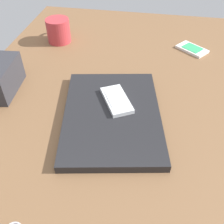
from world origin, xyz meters
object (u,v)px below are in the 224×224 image
at_px(laptop_closed, 112,115).
at_px(desk_organizer, 0,78).
at_px(cell_phone_on_laptop, 117,100).
at_px(coffee_mug, 59,30).
at_px(cell_phone_on_desk, 192,49).

xyz_separation_m(laptop_closed, desk_organizer, (0.06, 0.32, 0.03)).
bearing_deg(laptop_closed, cell_phone_on_laptop, -17.74).
distance_m(cell_phone_on_laptop, coffee_mug, 0.42).
bearing_deg(desk_organizer, cell_phone_on_laptop, -98.62).
height_order(laptop_closed, desk_organizer, desk_organizer).
bearing_deg(coffee_mug, desk_organizer, 168.40).
bearing_deg(desk_organizer, laptop_closed, -105.58).
xyz_separation_m(coffee_mug, desk_organizer, (-0.31, 0.06, 0.00)).
height_order(laptop_closed, cell_phone_on_laptop, cell_phone_on_laptop).
relative_size(laptop_closed, desk_organizer, 2.28).
bearing_deg(coffee_mug, cell_phone_on_laptop, -141.27).
distance_m(laptop_closed, coffee_mug, 0.45).
bearing_deg(cell_phone_on_desk, coffee_mug, 91.71).
bearing_deg(laptop_closed, cell_phone_on_desk, -39.89).
bearing_deg(cell_phone_on_laptop, desk_organizer, 86.30).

